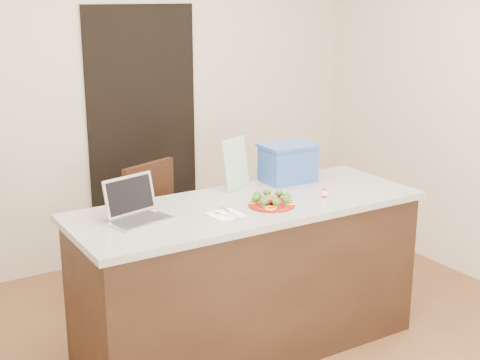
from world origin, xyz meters
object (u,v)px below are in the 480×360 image
plate (271,204)px  laptop (134,208)px  yogurt_bottle (325,195)px  chair (157,228)px  napkin (226,215)px  blue_box (288,162)px  island (248,276)px

plate → laptop: laptop is taller
yogurt_bottle → chair: bearing=122.6°
plate → yogurt_bottle: (0.32, -0.07, 0.02)m
napkin → blue_box: (0.68, 0.38, 0.12)m
island → plate: (0.08, -0.12, 0.47)m
blue_box → yogurt_bottle: bearing=-95.8°
laptop → chair: 0.95m
laptop → blue_box: (1.12, 0.19, 0.06)m
napkin → chair: bearing=90.0°
blue_box → chair: size_ratio=0.35×
napkin → chair: (-0.00, 0.92, -0.36)m
yogurt_bottle → blue_box: 0.46m
island → chair: (-0.22, 0.80, 0.10)m
yogurt_bottle → chair: size_ratio=0.07×
plate → yogurt_bottle: yogurt_bottle is taller
plate → laptop: (-0.75, 0.19, 0.05)m
island → chair: 0.83m
yogurt_bottle → laptop: 1.10m
island → blue_box: blue_box is taller
napkin → laptop: (-0.44, 0.20, 0.06)m
napkin → chair: size_ratio=0.17×
chair → island: bearing=-95.2°
plate → yogurt_bottle: 0.33m
yogurt_bottle → blue_box: blue_box is taller
napkin → island: bearing=29.1°
plate → blue_box: bearing=45.0°
napkin → laptop: bearing=155.9°
napkin → chair: 0.99m
laptop → plate: bearing=-29.0°
island → blue_box: (0.46, 0.26, 0.58)m
island → laptop: 0.85m
island → napkin: napkin is taller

